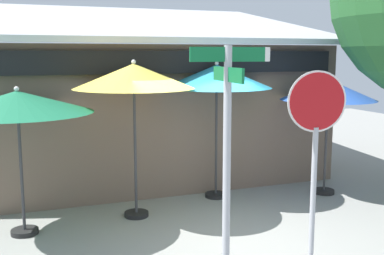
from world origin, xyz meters
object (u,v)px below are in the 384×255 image
Objects in this scene: patio_umbrella_forest_green_left at (17,103)px; patio_umbrella_royal_blue_far_right at (328,91)px; street_sign_post at (227,150)px; patio_umbrella_teal_right at (217,77)px; patio_umbrella_mustard_center at (134,77)px; stop_sign at (315,137)px.

patio_umbrella_forest_green_left is 0.98× the size of patio_umbrella_royal_blue_far_right.
street_sign_post is 1.08× the size of patio_umbrella_teal_right.
patio_umbrella_royal_blue_far_right is (4.08, 0.00, -0.35)m from patio_umbrella_mustard_center.
patio_umbrella_teal_right is (1.82, 0.57, -0.05)m from patio_umbrella_mustard_center.
patio_umbrella_forest_green_left is at bearing -178.22° from patio_umbrella_royal_blue_far_right.
patio_umbrella_mustard_center is 4.09m from patio_umbrella_royal_blue_far_right.
street_sign_post is 3.38m from patio_umbrella_mustard_center.
patio_umbrella_forest_green_left is 0.87× the size of patio_umbrella_teal_right.
patio_umbrella_forest_green_left is (-2.19, 3.12, 0.31)m from street_sign_post.
patio_umbrella_mustard_center is at bearing -179.95° from patio_umbrella_royal_blue_far_right.
street_sign_post is at bearing -111.85° from patio_umbrella_teal_right.
patio_umbrella_mustard_center reaches higher than stop_sign.
patio_umbrella_teal_right is 2.34m from patio_umbrella_royal_blue_far_right.
patio_umbrella_royal_blue_far_right is at bearing 40.98° from street_sign_post.
street_sign_post is 1.25× the size of patio_umbrella_forest_green_left.
stop_sign is 3.60m from patio_umbrella_mustard_center.
stop_sign is at bearing -94.56° from patio_umbrella_teal_right.
patio_umbrella_teal_right is at bearing 166.03° from patio_umbrella_royal_blue_far_right.
stop_sign is at bearing 4.65° from street_sign_post.
patio_umbrella_forest_green_left is at bearing 138.75° from stop_sign.
street_sign_post reaches higher than patio_umbrella_mustard_center.
street_sign_post is at bearing -139.02° from patio_umbrella_royal_blue_far_right.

